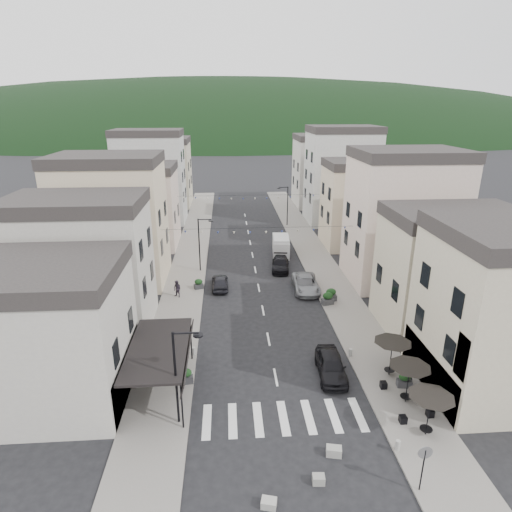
{
  "coord_description": "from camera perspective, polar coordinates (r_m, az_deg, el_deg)",
  "views": [
    {
      "loc": [
        -3.07,
        -18.38,
        17.46
      ],
      "look_at": [
        -0.29,
        20.77,
        3.5
      ],
      "focal_mm": 30.0,
      "sensor_mm": 36.0,
      "label": 1
    }
  ],
  "objects": [
    {
      "name": "ground",
      "position": [
        25.54,
        4.32,
        -23.62
      ],
      "size": [
        700.0,
        700.0,
        0.0
      ],
      "primitive_type": "plane",
      "color": "black",
      "rests_on": "ground"
    },
    {
      "name": "sidewalk_left",
      "position": [
        53.48,
        -8.59,
        0.37
      ],
      "size": [
        4.0,
        76.0,
        0.12
      ],
      "primitive_type": "cube",
      "color": "slate",
      "rests_on": "ground"
    },
    {
      "name": "sidewalk_right",
      "position": [
        54.34,
        7.38,
        0.74
      ],
      "size": [
        4.0,
        76.0,
        0.12
      ],
      "primitive_type": "cube",
      "color": "slate",
      "rests_on": "ground"
    },
    {
      "name": "hill_backdrop",
      "position": [
        318.87,
        -3.65,
        16.4
      ],
      "size": [
        640.0,
        360.0,
        70.0
      ],
      "primitive_type": "ellipsoid",
      "color": "black",
      "rests_on": "ground"
    },
    {
      "name": "boutique_building",
      "position": [
        29.7,
        -28.72,
        -10.01
      ],
      "size": [
        12.0,
        8.0,
        8.0
      ],
      "primitive_type": "cube",
      "color": "#ACA79D",
      "rests_on": "ground"
    },
    {
      "name": "boutique_awning",
      "position": [
        27.75,
        -12.39,
        -12.06
      ],
      "size": [
        3.77,
        7.5,
        3.28
      ],
      "color": "black",
      "rests_on": "ground"
    },
    {
      "name": "buildings_row_left",
      "position": [
        58.4,
        -15.41,
        7.69
      ],
      "size": [
        10.2,
        54.16,
        14.0
      ],
      "color": "#ACA79D",
      "rests_on": "ground"
    },
    {
      "name": "buildings_row_right",
      "position": [
        58.78,
        13.55,
        8.12
      ],
      "size": [
        10.2,
        54.16,
        14.5
      ],
      "color": "#B5A990",
      "rests_on": "ground"
    },
    {
      "name": "cafe_terrace",
      "position": [
        28.15,
        19.79,
        -14.17
      ],
      "size": [
        2.5,
        8.1,
        2.53
      ],
      "color": "black",
      "rests_on": "ground"
    },
    {
      "name": "streetlamp_left_near",
      "position": [
        24.74,
        -10.07,
        -14.55
      ],
      "size": [
        1.7,
        0.56,
        6.0
      ],
      "color": "black",
      "rests_on": "ground"
    },
    {
      "name": "streetlamp_left_far",
      "position": [
        46.55,
        -7.27,
        2.22
      ],
      "size": [
        1.7,
        0.56,
        6.0
      ],
      "color": "black",
      "rests_on": "ground"
    },
    {
      "name": "streetlamp_right_far",
      "position": [
        64.5,
        3.99,
        7.21
      ],
      "size": [
        1.7,
        0.56,
        6.0
      ],
      "color": "black",
      "rests_on": "ground"
    },
    {
      "name": "traffic_sign",
      "position": [
        23.27,
        21.5,
        -23.96
      ],
      "size": [
        0.7,
        0.07,
        2.7
      ],
      "color": "black",
      "rests_on": "ground"
    },
    {
      "name": "bollards",
      "position": [
        29.5,
        2.77,
        -15.74
      ],
      "size": [
        11.66,
        10.26,
        0.6
      ],
      "color": "gray",
      "rests_on": "ground"
    },
    {
      "name": "bunting_near",
      "position": [
        42.18,
        0.28,
        3.33
      ],
      "size": [
        19.0,
        0.28,
        0.62
      ],
      "color": "black",
      "rests_on": "ground"
    },
    {
      "name": "bunting_far",
      "position": [
        57.68,
        -0.93,
        7.77
      ],
      "size": [
        19.0,
        0.28,
        0.62
      ],
      "color": "black",
      "rests_on": "ground"
    },
    {
      "name": "parked_car_a",
      "position": [
        30.33,
        9.97,
        -14.15
      ],
      "size": [
        2.09,
        4.6,
        1.53
      ],
      "primitive_type": "imported",
      "rotation": [
        0.0,
        0.0,
        -0.06
      ],
      "color": "black",
      "rests_on": "ground"
    },
    {
      "name": "parked_car_b",
      "position": [
        42.5,
        6.45,
        -3.78
      ],
      "size": [
        1.81,
        4.35,
        1.4
      ],
      "primitive_type": "imported",
      "rotation": [
        0.0,
        0.0,
        -0.08
      ],
      "color": "#343537",
      "rests_on": "ground"
    },
    {
      "name": "parked_car_c",
      "position": [
        42.62,
        6.66,
        -3.68
      ],
      "size": [
        2.59,
        5.32,
        1.46
      ],
      "primitive_type": "imported",
      "rotation": [
        0.0,
        0.0,
        -0.03
      ],
      "color": "gray",
      "rests_on": "ground"
    },
    {
      "name": "parked_car_d",
      "position": [
        47.68,
        3.27,
        -1.08
      ],
      "size": [
        2.42,
        4.76,
        1.32
      ],
      "primitive_type": "imported",
      "rotation": [
        0.0,
        0.0,
        -0.13
      ],
      "color": "black",
      "rests_on": "ground"
    },
    {
      "name": "parked_car_e",
      "position": [
        42.97,
        -4.82,
        -3.48
      ],
      "size": [
        1.71,
        4.05,
        1.37
      ],
      "primitive_type": "imported",
      "rotation": [
        0.0,
        0.0,
        3.16
      ],
      "color": "black",
      "rests_on": "ground"
    },
    {
      "name": "delivery_van",
      "position": [
        52.47,
        3.33,
        1.44
      ],
      "size": [
        2.35,
        5.04,
        2.34
      ],
      "rotation": [
        0.0,
        0.0,
        -0.09
      ],
      "color": "silver",
      "rests_on": "ground"
    },
    {
      "name": "pedestrian_a",
      "position": [
        31.58,
        -11.67,
        -12.08
      ],
      "size": [
        0.79,
        0.6,
        1.95
      ],
      "primitive_type": "imported",
      "rotation": [
        0.0,
        0.0,
        0.21
      ],
      "color": "black",
      "rests_on": "sidewalk_left"
    },
    {
      "name": "pedestrian_b",
      "position": [
        41.28,
        -10.46,
        -4.35
      ],
      "size": [
        1.02,
        0.97,
        1.66
      ],
      "primitive_type": "imported",
      "rotation": [
        0.0,
        0.0,
        -0.6
      ],
      "color": "#28212C",
      "rests_on": "sidewalk_left"
    },
    {
      "name": "concrete_block_a",
      "position": [
        25.04,
        10.34,
        -24.24
      ],
      "size": [
        0.89,
        0.65,
        0.5
      ],
      "primitive_type": "cube",
      "rotation": [
        0.0,
        0.0,
        -0.21
      ],
      "color": "gray",
      "rests_on": "ground"
    },
    {
      "name": "concrete_block_b",
      "position": [
        23.68,
        8.34,
        -27.39
      ],
      "size": [
        0.63,
        0.49,
        0.45
      ],
      "primitive_type": "cube",
      "rotation": [
        0.0,
        0.0,
        -0.07
      ],
      "color": "gray",
      "rests_on": "ground"
    },
    {
      "name": "concrete_block_c",
      "position": [
        22.65,
        1.73,
        -30.08
      ],
      "size": [
        0.8,
        0.66,
        0.4
      ],
      "primitive_type": "cube",
      "rotation": [
        0.0,
        0.0,
        -0.26
      ],
      "color": "#9C9B95",
      "rests_on": "ground"
    },
    {
      "name": "planter_la",
      "position": [
        29.49,
        -9.37,
        -15.49
      ],
      "size": [
        1.01,
        0.64,
        1.07
      ],
      "rotation": [
        0.0,
        0.0,
        0.13
      ],
      "color": "#2A2A2C",
      "rests_on": "sidewalk_left"
    },
    {
      "name": "planter_lb",
      "position": [
        42.94,
        -7.66,
        -3.71
      ],
      "size": [
        1.01,
        0.75,
        1.01
      ],
      "rotation": [
        0.0,
        0.0,
        0.31
      ],
      "color": "#2C2C2E",
      "rests_on": "sidewalk_left"
    },
    {
      "name": "planter_ra",
      "position": [
        30.4,
        19.21,
        -15.29
      ],
      "size": [
        0.99,
        0.63,
        1.05
      ],
      "rotation": [
        0.0,
        0.0,
        -0.12
      ],
      "color": "#2F2F31",
      "rests_on": "sidewalk_right"
    },
    {
      "name": "planter_rb",
      "position": [
        39.83,
        9.54,
        -5.61
      ],
      "size": [
        1.17,
        0.84,
        1.18
      ],
      "rotation": [
        0.0,
        0.0,
        0.27
      ],
      "color": "#323234",
      "rests_on": "sidewalk_right"
    },
    {
      "name": "planter_rc",
      "position": [
        40.63,
        9.95,
        -5.1
      ],
      "size": [
        1.08,
        0.61,
        1.2
      ],
      "rotation": [
        0.0,
        0.0,
        0.02
      ],
      "color": "#2F2F32",
      "rests_on": "sidewalk_right"
    }
  ]
}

